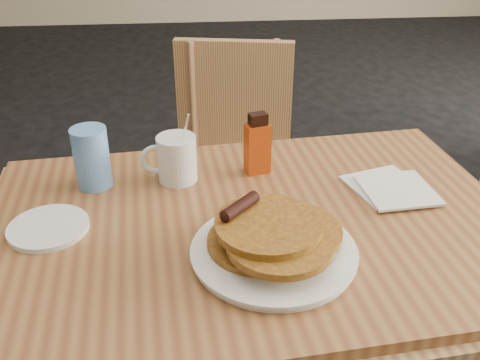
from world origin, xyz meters
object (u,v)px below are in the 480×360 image
object	(u,v)px
chair_main_far	(237,151)
coffee_mug	(176,158)
pancake_plate	(274,243)
blue_tumbler	(92,158)
main_table	(254,237)
syrup_bottle	(258,146)

from	to	relation	value
chair_main_far	coffee_mug	bearing A→B (deg)	-98.59
pancake_plate	blue_tumbler	bearing A→B (deg)	140.88
main_table	blue_tumbler	world-z (taller)	blue_tumbler
blue_tumbler	syrup_bottle	bearing A→B (deg)	4.37
pancake_plate	syrup_bottle	bearing A→B (deg)	88.43
main_table	chair_main_far	distance (m)	0.77
blue_tumbler	main_table	bearing A→B (deg)	-27.28
chair_main_far	syrup_bottle	xyz separation A→B (m)	(0.01, -0.54, 0.28)
coffee_mug	pancake_plate	bearing A→B (deg)	-77.19
chair_main_far	coffee_mug	xyz separation A→B (m)	(-0.19, -0.56, 0.27)
main_table	syrup_bottle	bearing A→B (deg)	81.33
pancake_plate	syrup_bottle	world-z (taller)	syrup_bottle
main_table	blue_tumbler	bearing A→B (deg)	152.72
chair_main_far	syrup_bottle	size ratio (longest dim) A/B	5.88
coffee_mug	chair_main_far	bearing A→B (deg)	53.26
pancake_plate	coffee_mug	bearing A→B (deg)	120.59
chair_main_far	pancake_plate	size ratio (longest dim) A/B	2.84
pancake_plate	blue_tumbler	xyz separation A→B (m)	(-0.38, 0.31, 0.04)
chair_main_far	blue_tumbler	size ratio (longest dim) A/B	6.28
coffee_mug	syrup_bottle	world-z (taller)	coffee_mug
syrup_bottle	main_table	bearing A→B (deg)	-114.17
main_table	syrup_bottle	world-z (taller)	syrup_bottle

